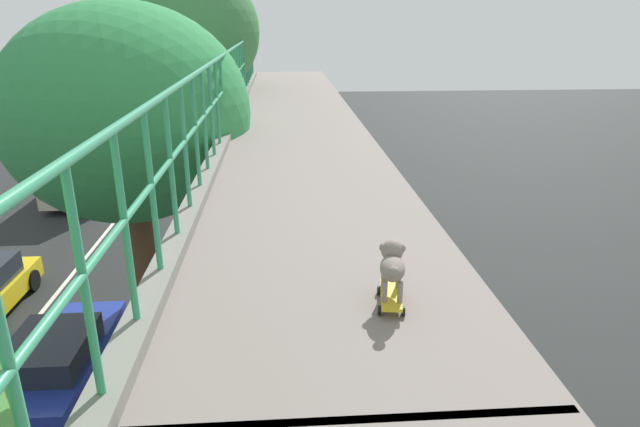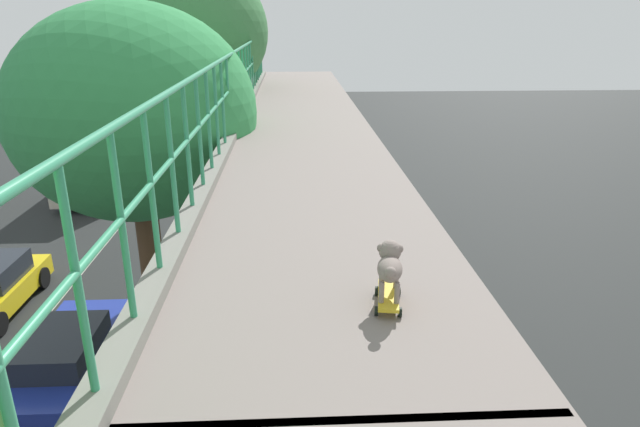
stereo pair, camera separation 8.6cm
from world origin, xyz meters
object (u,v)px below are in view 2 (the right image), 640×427
city_bus (115,146)px  small_dog (390,264)px  car_blue_fifth (66,359)px  toy_skateboard (388,297)px

city_bus → small_dog: size_ratio=27.27×
small_dog → city_bus: bearing=111.7°
car_blue_fifth → toy_skateboard: size_ratio=9.82×
city_bus → small_dog: bearing=-68.3°
city_bus → small_dog: (9.85, -24.78, 4.71)m
car_blue_fifth → toy_skateboard: bearing=-51.7°
toy_skateboard → small_dog: bearing=77.4°
car_blue_fifth → city_bus: city_bus is taller
toy_skateboard → small_dog: (0.01, 0.03, 0.24)m
car_blue_fifth → city_bus: 17.86m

